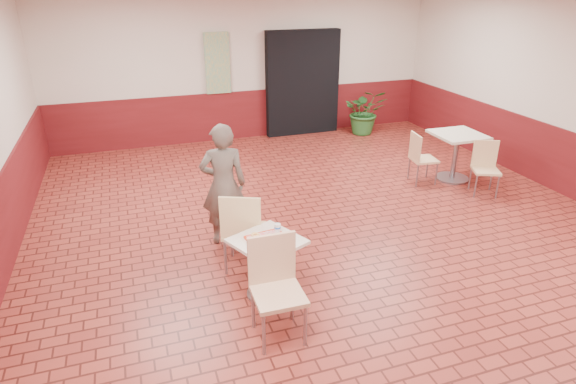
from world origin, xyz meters
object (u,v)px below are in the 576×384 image
object	(u,v)px
second_table	(456,149)
chair_main_front	(276,282)
chair_second_left	(420,156)
main_table	(267,258)
ring_donut	(255,235)
paper_cup	(278,228)
serving_tray	(267,239)
potted_plant	(365,111)
chair_main_back	(243,228)
long_john_donut	(272,236)
chair_second_front	(485,165)
customer	(224,185)

from	to	relation	value
second_table	chair_main_front	bearing A→B (deg)	-145.80
chair_second_left	main_table	bearing A→B (deg)	132.15
ring_donut	second_table	distance (m)	4.55
paper_cup	serving_tray	bearing A→B (deg)	-144.90
potted_plant	chair_second_left	bearing A→B (deg)	-98.65
chair_main_front	chair_main_back	distance (m)	1.15
main_table	ring_donut	world-z (taller)	ring_donut
serving_tray	ring_donut	distance (m)	0.13
main_table	chair_main_back	bearing A→B (deg)	102.51
long_john_donut	chair_second_left	size ratio (longest dim) A/B	0.18
paper_cup	chair_second_front	world-z (taller)	chair_second_front
chair_main_front	long_john_donut	bearing A→B (deg)	77.31
ring_donut	chair_second_front	bearing A→B (deg)	19.41
ring_donut	potted_plant	size ratio (longest dim) A/B	0.09
ring_donut	second_table	bearing A→B (deg)	27.14
chair_main_back	paper_cup	world-z (taller)	chair_main_back
chair_main_front	paper_cup	xyz separation A→B (m)	(0.24, 0.70, 0.18)
main_table	paper_cup	xyz separation A→B (m)	(0.15, 0.10, 0.29)
paper_cup	second_table	xyz separation A→B (m)	(3.79, 2.04, -0.20)
main_table	chair_second_front	bearing A→B (deg)	20.80
serving_tray	chair_second_left	bearing A→B (deg)	33.92
chair_main_front	customer	distance (m)	1.91
second_table	potted_plant	world-z (taller)	potted_plant
chair_main_front	chair_main_back	size ratio (longest dim) A/B	1.01
second_table	ring_donut	bearing A→B (deg)	-152.86
serving_tray	long_john_donut	xyz separation A→B (m)	(0.05, -0.02, 0.03)
customer	chair_main_front	bearing A→B (deg)	99.84
second_table	long_john_donut	bearing A→B (deg)	-150.90
chair_second_left	customer	bearing A→B (deg)	112.95
second_table	chair_second_left	bearing A→B (deg)	173.76
chair_main_back	chair_second_left	size ratio (longest dim) A/B	1.16
main_table	second_table	bearing A→B (deg)	28.59
paper_cup	chair_second_left	xyz separation A→B (m)	(3.15, 2.11, -0.27)
serving_tray	second_table	world-z (taller)	second_table
chair_main_back	chair_second_front	distance (m)	4.28
chair_main_back	customer	bearing A→B (deg)	-62.60
serving_tray	chair_second_front	size ratio (longest dim) A/B	0.47
main_table	chair_second_left	xyz separation A→B (m)	(3.30, 2.22, 0.02)
main_table	customer	distance (m)	1.36
ring_donut	second_table	world-z (taller)	second_table
ring_donut	main_table	bearing A→B (deg)	-35.35
ring_donut	long_john_donut	xyz separation A→B (m)	(0.15, -0.09, 0.01)
ring_donut	chair_second_left	size ratio (longest dim) A/B	0.11
main_table	potted_plant	xyz separation A→B (m)	(3.72, 5.04, 0.04)
serving_tray	second_table	distance (m)	4.49
chair_main_back	ring_donut	bearing A→B (deg)	115.65
serving_tray	chair_second_left	size ratio (longest dim) A/B	0.47
serving_tray	ring_donut	bearing A→B (deg)	144.65
chair_second_front	potted_plant	size ratio (longest dim) A/B	0.84
customer	ring_donut	xyz separation A→B (m)	(0.07, -1.23, -0.08)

